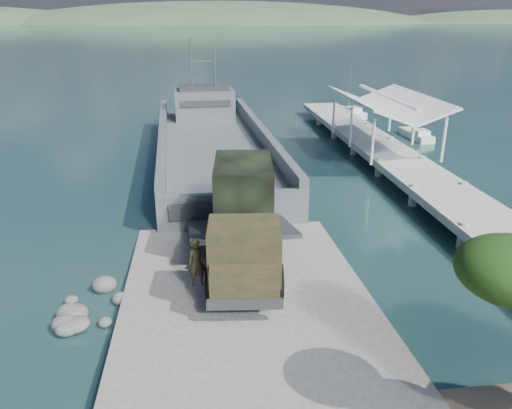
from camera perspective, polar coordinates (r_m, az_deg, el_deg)
name	(u,v)px	position (r m, az deg, el deg)	size (l,w,h in m)	color
ground	(247,306)	(20.77, -1.05, -11.51)	(1400.00, 1400.00, 0.00)	#1C4344
boat_ramp	(250,314)	(19.80, -0.73, -12.45)	(10.00, 18.00, 0.50)	slate
shoreline_rocks	(93,310)	(21.56, -18.15, -11.35)	(3.20, 5.60, 0.90)	#5C5C5A
distant_headlands	(237,23)	(579.83, -2.18, 19.99)	(1000.00, 240.00, 48.00)	#324D30
pier	(387,145)	(40.24, 14.75, 6.62)	(6.40, 44.00, 6.10)	beige
landing_craft	(213,152)	(40.22, -4.91, 6.05)	(9.39, 33.01, 9.72)	#495356
military_truck	(244,218)	(22.28, -1.41, -1.51)	(3.75, 9.44, 4.27)	black
soldier	(197,271)	(20.30, -6.70, -7.58)	(0.73, 0.48, 2.00)	black
sailboat_near	(417,135)	(50.05, 17.87, 7.54)	(1.63, 4.86, 5.84)	white
sailboat_far	(349,113)	(59.53, 10.57, 10.27)	(2.92, 5.70, 6.67)	white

